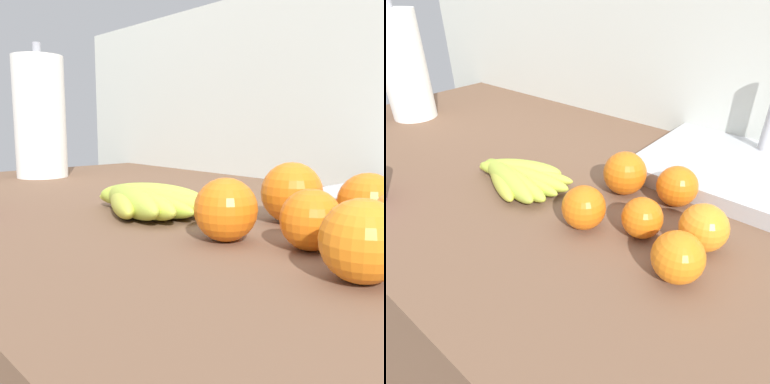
{
  "view_description": "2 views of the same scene",
  "coord_description": "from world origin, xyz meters",
  "views": [
    {
      "loc": [
        0.42,
        -0.46,
        1.0
      ],
      "look_at": [
        -0.03,
        -0.06,
        0.91
      ],
      "focal_mm": 42.22,
      "sensor_mm": 36.0,
      "label": 1
    },
    {
      "loc": [
        0.36,
        -0.46,
        1.21
      ],
      "look_at": [
        0.04,
        -0.07,
        0.9
      ],
      "focal_mm": 32.03,
      "sensor_mm": 36.0,
      "label": 2
    }
  ],
  "objects": [
    {
      "name": "orange_right",
      "position": [
        0.16,
        -0.06,
        0.9
      ],
      "size": [
        0.07,
        0.07,
        0.07
      ],
      "primitive_type": "sphere",
      "color": "orange",
      "rests_on": "counter"
    },
    {
      "name": "orange_far_right",
      "position": [
        0.07,
        0.03,
        0.91
      ],
      "size": [
        0.08,
        0.08,
        0.08
      ],
      "primitive_type": "sphere",
      "color": "orange",
      "rests_on": "counter"
    },
    {
      "name": "orange_back_left",
      "position": [
        0.16,
        0.06,
        0.9
      ],
      "size": [
        0.07,
        0.07,
        0.07
      ],
      "primitive_type": "sphere",
      "color": "orange",
      "rests_on": "counter"
    },
    {
      "name": "wall_back",
      "position": [
        0.0,
        0.41,
        0.65
      ],
      "size": [
        2.08,
        0.06,
        1.3
      ],
      "primitive_type": "cube",
      "color": "silver",
      "rests_on": "ground"
    },
    {
      "name": "banana_bunch",
      "position": [
        -0.11,
        -0.08,
        0.89
      ],
      "size": [
        0.22,
        0.16,
        0.04
      ],
      "color": "gold",
      "rests_on": "counter"
    },
    {
      "name": "orange_back_right",
      "position": [
        0.25,
        -0.11,
        0.9
      ],
      "size": [
        0.07,
        0.07,
        0.07
      ],
      "primitive_type": "sphere",
      "color": "orange",
      "rests_on": "counter"
    },
    {
      "name": "paper_towel_roll",
      "position": [
        -0.65,
        0.0,
        1.01
      ],
      "size": [
        0.12,
        0.12,
        0.32
      ],
      "color": "white",
      "rests_on": "counter"
    },
    {
      "name": "orange_front",
      "position": [
        0.08,
        -0.1,
        0.9
      ],
      "size": [
        0.07,
        0.07,
        0.07
      ],
      "primitive_type": "sphere",
      "color": "orange",
      "rests_on": "counter"
    }
  ]
}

